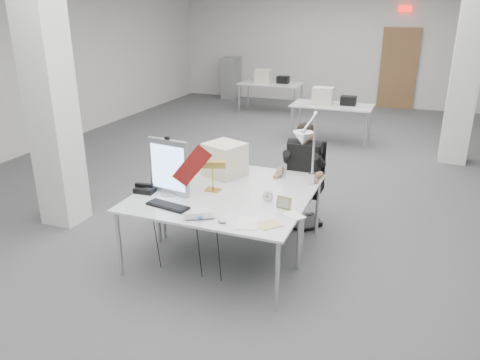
{
  "coord_description": "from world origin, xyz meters",
  "views": [
    {
      "loc": [
        1.83,
        -6.39,
        2.66
      ],
      "look_at": [
        0.14,
        -2.0,
        0.89
      ],
      "focal_mm": 35.0,
      "sensor_mm": 36.0,
      "label": 1
    }
  ],
  "objects_px": {
    "bankers_lamp": "(213,175)",
    "architect_lamp": "(308,155)",
    "seated_person": "(304,158)",
    "monitor": "(169,167)",
    "office_chair": "(304,184)",
    "desk_main": "(209,208)",
    "beige_monitor": "(225,159)",
    "desk_phone": "(146,189)",
    "laptop": "(200,219)"
  },
  "relations": [
    {
      "from": "bankers_lamp",
      "to": "architect_lamp",
      "type": "bearing_deg",
      "value": 1.72
    },
    {
      "from": "office_chair",
      "to": "bankers_lamp",
      "type": "bearing_deg",
      "value": -125.82
    },
    {
      "from": "beige_monitor",
      "to": "desk_main",
      "type": "bearing_deg",
      "value": -55.83
    },
    {
      "from": "seated_person",
      "to": "beige_monitor",
      "type": "bearing_deg",
      "value": -148.47
    },
    {
      "from": "beige_monitor",
      "to": "architect_lamp",
      "type": "distance_m",
      "value": 1.06
    },
    {
      "from": "bankers_lamp",
      "to": "beige_monitor",
      "type": "distance_m",
      "value": 0.51
    },
    {
      "from": "monitor",
      "to": "bankers_lamp",
      "type": "relative_size",
      "value": 1.66
    },
    {
      "from": "desk_main",
      "to": "office_chair",
      "type": "height_order",
      "value": "office_chair"
    },
    {
      "from": "beige_monitor",
      "to": "architect_lamp",
      "type": "bearing_deg",
      "value": 12.89
    },
    {
      "from": "bankers_lamp",
      "to": "beige_monitor",
      "type": "relative_size",
      "value": 0.88
    },
    {
      "from": "laptop",
      "to": "monitor",
      "type": "bearing_deg",
      "value": 110.36
    },
    {
      "from": "laptop",
      "to": "desk_phone",
      "type": "height_order",
      "value": "desk_phone"
    },
    {
      "from": "seated_person",
      "to": "architect_lamp",
      "type": "height_order",
      "value": "architect_lamp"
    },
    {
      "from": "desk_main",
      "to": "monitor",
      "type": "xyz_separation_m",
      "value": [
        -0.54,
        0.18,
        0.31
      ]
    },
    {
      "from": "laptop",
      "to": "architect_lamp",
      "type": "distance_m",
      "value": 1.38
    },
    {
      "from": "seated_person",
      "to": "architect_lamp",
      "type": "xyz_separation_m",
      "value": [
        0.2,
        -0.67,
        0.27
      ]
    },
    {
      "from": "monitor",
      "to": "bankers_lamp",
      "type": "xyz_separation_m",
      "value": [
        0.4,
        0.23,
        -0.12
      ]
    },
    {
      "from": "architect_lamp",
      "to": "monitor",
      "type": "bearing_deg",
      "value": 179.0
    },
    {
      "from": "laptop",
      "to": "office_chair",
      "type": "bearing_deg",
      "value": 42.51
    },
    {
      "from": "bankers_lamp",
      "to": "architect_lamp",
      "type": "height_order",
      "value": "architect_lamp"
    },
    {
      "from": "desk_main",
      "to": "bankers_lamp",
      "type": "height_order",
      "value": "bankers_lamp"
    },
    {
      "from": "seated_person",
      "to": "monitor",
      "type": "bearing_deg",
      "value": -133.2
    },
    {
      "from": "monitor",
      "to": "architect_lamp",
      "type": "relative_size",
      "value": 0.73
    },
    {
      "from": "office_chair",
      "to": "laptop",
      "type": "height_order",
      "value": "office_chair"
    },
    {
      "from": "bankers_lamp",
      "to": "beige_monitor",
      "type": "xyz_separation_m",
      "value": [
        -0.07,
        0.51,
        0.01
      ]
    },
    {
      "from": "laptop",
      "to": "bankers_lamp",
      "type": "height_order",
      "value": "bankers_lamp"
    },
    {
      "from": "beige_monitor",
      "to": "seated_person",
      "type": "bearing_deg",
      "value": 53.44
    },
    {
      "from": "bankers_lamp",
      "to": "desk_phone",
      "type": "relative_size",
      "value": 1.69
    },
    {
      "from": "desk_main",
      "to": "seated_person",
      "type": "distance_m",
      "value": 1.57
    },
    {
      "from": "seated_person",
      "to": "monitor",
      "type": "xyz_separation_m",
      "value": [
        -1.15,
        -1.27,
        0.15
      ]
    },
    {
      "from": "bankers_lamp",
      "to": "desk_main",
      "type": "bearing_deg",
      "value": -89.86
    },
    {
      "from": "office_chair",
      "to": "desk_phone",
      "type": "relative_size",
      "value": 5.19
    },
    {
      "from": "beige_monitor",
      "to": "office_chair",
      "type": "bearing_deg",
      "value": 55.84
    },
    {
      "from": "monitor",
      "to": "laptop",
      "type": "relative_size",
      "value": 2.04
    },
    {
      "from": "laptop",
      "to": "beige_monitor",
      "type": "relative_size",
      "value": 0.71
    },
    {
      "from": "bankers_lamp",
      "to": "beige_monitor",
      "type": "height_order",
      "value": "beige_monitor"
    },
    {
      "from": "desk_main",
      "to": "beige_monitor",
      "type": "relative_size",
      "value": 4.37
    },
    {
      "from": "desk_main",
      "to": "laptop",
      "type": "xyz_separation_m",
      "value": [
        0.05,
        -0.31,
        0.02
      ]
    },
    {
      "from": "desk_main",
      "to": "desk_phone",
      "type": "distance_m",
      "value": 0.82
    },
    {
      "from": "desk_main",
      "to": "monitor",
      "type": "bearing_deg",
      "value": 161.96
    },
    {
      "from": "desk_main",
      "to": "beige_monitor",
      "type": "distance_m",
      "value": 0.96
    },
    {
      "from": "office_chair",
      "to": "laptop",
      "type": "relative_size",
      "value": 3.78
    },
    {
      "from": "architect_lamp",
      "to": "beige_monitor",
      "type": "bearing_deg",
      "value": 147.12
    },
    {
      "from": "laptop",
      "to": "beige_monitor",
      "type": "height_order",
      "value": "beige_monitor"
    },
    {
      "from": "office_chair",
      "to": "desk_main",
      "type": "bearing_deg",
      "value": -113.24
    },
    {
      "from": "desk_main",
      "to": "desk_phone",
      "type": "height_order",
      "value": "desk_phone"
    },
    {
      "from": "seated_person",
      "to": "desk_phone",
      "type": "relative_size",
      "value": 3.72
    },
    {
      "from": "monitor",
      "to": "beige_monitor",
      "type": "bearing_deg",
      "value": 74.0
    },
    {
      "from": "monitor",
      "to": "laptop",
      "type": "bearing_deg",
      "value": -31.94
    },
    {
      "from": "office_chair",
      "to": "beige_monitor",
      "type": "bearing_deg",
      "value": -146.07
    }
  ]
}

